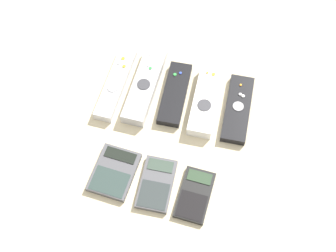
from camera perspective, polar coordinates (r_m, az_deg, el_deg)
ground_plane at (r=1.02m, az=-0.65°, el=-2.57°), size 3.00×3.00×0.00m
remote_0 at (r=1.10m, az=-6.34°, el=5.24°), size 0.04×0.20×0.02m
remote_1 at (r=1.09m, az=-2.81°, el=5.07°), size 0.05×0.21×0.03m
remote_2 at (r=1.08m, az=0.83°, el=3.96°), size 0.06×0.17×0.02m
remote_3 at (r=1.07m, az=4.59°, el=3.06°), size 0.06×0.18×0.03m
remote_4 at (r=1.07m, az=8.49°, el=2.10°), size 0.06×0.18×0.02m
calculator_0 at (r=1.00m, az=-6.56°, el=-5.59°), size 0.09×0.12×0.01m
calculator_1 at (r=0.98m, az=-1.41°, el=-7.06°), size 0.07×0.12×0.01m
calculator_2 at (r=0.98m, az=3.28°, el=-8.37°), size 0.07×0.12×0.01m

